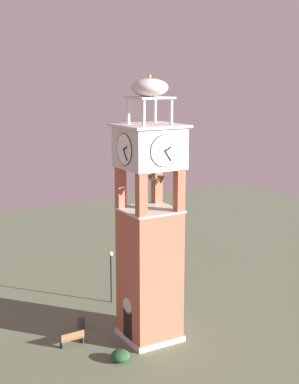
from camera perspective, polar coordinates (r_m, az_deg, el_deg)
ground at (r=38.28m, az=-0.00°, el=-14.67°), size 80.00×80.00×0.00m
clock_tower at (r=35.70m, az=-0.00°, el=-4.47°), size 3.87×3.87×17.19m
park_bench at (r=37.32m, az=-7.95°, el=-14.70°), size 0.48×1.61×0.95m
lamp_post at (r=42.63m, az=-3.98°, el=-7.75°), size 0.36×0.36×4.08m
trash_bin at (r=39.61m, az=-7.05°, el=-13.17°), size 0.52×0.52×0.80m
shrub_near_entry at (r=35.30m, az=-3.01°, el=-16.48°), size 1.18×1.18×0.69m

